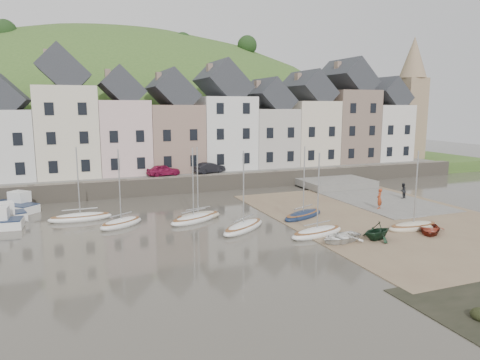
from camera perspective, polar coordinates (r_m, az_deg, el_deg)
name	(u,v)px	position (r m, az deg, el deg)	size (l,w,h in m)	color
ground	(268,231)	(33.56, 3.71, -6.67)	(160.00, 160.00, 0.00)	#444036
quay_land	(175,167)	(63.30, -8.50, 1.67)	(90.00, 30.00, 1.50)	#3C5D25
quay_street	(196,173)	(52.13, -5.74, 0.92)	(70.00, 7.00, 0.10)	slate
seawall	(205,183)	(48.91, -4.64, -0.41)	(70.00, 1.20, 1.80)	slate
beach	(386,218)	(39.31, 18.49, -4.67)	(18.00, 26.00, 0.06)	#786049
slipway	(366,196)	(47.84, 16.13, -2.02)	(8.00, 18.00, 0.12)	slate
hillside	(123,241)	(93.72, -15.03, -7.70)	(134.40, 84.00, 84.00)	#3C5D25
townhouse_terrace	(201,123)	(55.42, -5.04, 7.45)	(61.05, 8.00, 13.93)	silver
church_spire	(411,95)	(71.76, 21.41, 10.30)	(4.00, 4.00, 18.00)	#997F60
sailboat_0	(80,217)	(38.89, -20.05, -4.57)	(5.12, 1.60, 6.32)	white
sailboat_1	(121,223)	(36.05, -15.18, -5.40)	(4.10, 3.40, 6.32)	white
sailboat_2	(198,216)	(36.98, -5.46, -4.72)	(4.45, 2.52, 6.32)	beige
sailboat_3	(194,219)	(36.24, -6.05, -5.03)	(4.76, 3.27, 6.32)	white
sailboat_4	(243,227)	(33.71, 0.46, -6.11)	(4.98, 4.25, 6.32)	white
sailboat_5	(303,215)	(37.72, 8.22, -4.50)	(5.01, 3.47, 6.32)	#142240
sailboat_6	(317,232)	(32.80, 9.99, -6.71)	(5.00, 2.55, 6.32)	white
sailboat_7	(413,226)	(36.38, 21.63, -5.62)	(4.49, 1.50, 6.32)	beige
motorboat_2	(15,205)	(44.61, -27.27, -2.86)	(4.65, 4.58, 1.70)	white
rowboat_white	(340,237)	(31.48, 12.92, -7.25)	(2.32, 3.25, 0.67)	white
rowboat_green	(377,231)	(32.55, 17.42, -6.30)	(2.15, 2.49, 1.31)	black
rowboat_red	(430,229)	(35.63, 23.44, -5.87)	(2.15, 3.02, 0.62)	maroon
person_red	(379,199)	(41.95, 17.67, -2.31)	(0.68, 0.45, 1.86)	#9E3B1C
person_dark	(403,191)	(47.46, 20.41, -1.30)	(0.76, 0.59, 1.56)	black
car_left	(163,170)	(50.15, -9.93, 1.27)	(1.50, 3.72, 1.27)	#961542
car_right	(209,168)	(51.45, -4.00, 1.60)	(1.34, 3.85, 1.27)	black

